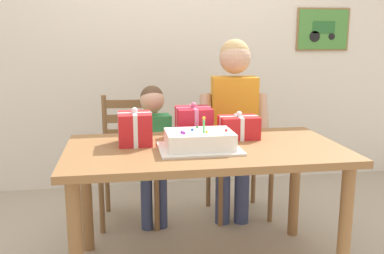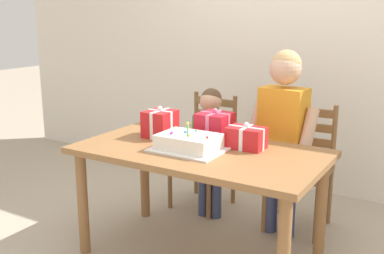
% 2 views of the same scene
% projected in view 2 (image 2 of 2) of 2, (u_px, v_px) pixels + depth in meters
% --- Properties ---
extents(back_wall, '(6.40, 0.11, 2.60)m').
position_uv_depth(back_wall, '(291.00, 44.00, 4.11)').
color(back_wall, silver).
rests_on(back_wall, ground).
extents(dining_table, '(1.54, 0.84, 0.74)m').
position_uv_depth(dining_table, '(200.00, 164.00, 2.93)').
color(dining_table, olive).
rests_on(dining_table, ground).
extents(birthday_cake, '(0.44, 0.34, 0.19)m').
position_uv_depth(birthday_cake, '(189.00, 143.00, 2.87)').
color(birthday_cake, white).
rests_on(birthday_cake, dining_table).
extents(gift_box_red_large, '(0.19, 0.21, 0.22)m').
position_uv_depth(gift_box_red_large, '(160.00, 124.00, 3.18)').
color(gift_box_red_large, red).
rests_on(gift_box_red_large, dining_table).
extents(gift_box_beside_cake, '(0.24, 0.16, 0.17)m').
position_uv_depth(gift_box_beside_cake, '(246.00, 138.00, 2.91)').
color(gift_box_beside_cake, red).
rests_on(gift_box_beside_cake, dining_table).
extents(gift_box_corner_small, '(0.21, 0.21, 0.22)m').
position_uv_depth(gift_box_corner_small, '(215.00, 126.00, 3.10)').
color(gift_box_corner_small, red).
rests_on(gift_box_corner_small, dining_table).
extents(chair_left, '(0.45, 0.45, 0.92)m').
position_uv_depth(chair_left, '(205.00, 150.00, 3.84)').
color(chair_left, brown).
rests_on(chair_left, ground).
extents(chair_right, '(0.43, 0.43, 0.92)m').
position_uv_depth(chair_right, '(301.00, 167.00, 3.43)').
color(chair_right, brown).
rests_on(chair_right, ground).
extents(child_older, '(0.50, 0.29, 1.33)m').
position_uv_depth(child_older, '(283.00, 126.00, 3.23)').
color(child_older, '#38426B').
rests_on(child_older, ground).
extents(child_younger, '(0.38, 0.23, 1.02)m').
position_uv_depth(child_younger, '(210.00, 141.00, 3.56)').
color(child_younger, '#38426B').
rests_on(child_younger, ground).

